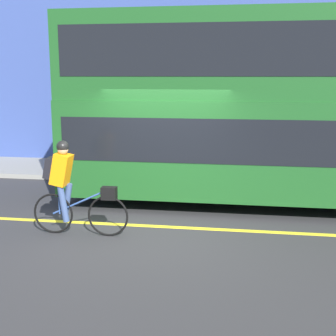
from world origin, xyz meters
TOP-DOWN VIEW (x-y plane):
  - ground_plane at (0.00, 0.00)m, footprint 80.00×80.00m
  - road_center_line at (0.00, 0.27)m, footprint 50.00×0.14m
  - sidewalk_curb at (0.00, 4.93)m, footprint 60.00×2.50m
  - building_facade at (0.00, 6.33)m, footprint 60.00×0.30m
  - bus at (2.64, 2.21)m, footprint 9.87×2.53m
  - cyclist_on_bike at (-1.46, -0.37)m, footprint 1.73×0.32m
  - trash_bin at (-1.07, 4.81)m, footprint 0.50×0.50m

SIDE VIEW (x-z plane):
  - ground_plane at x=0.00m, z-range 0.00..0.00m
  - road_center_line at x=0.00m, z-range 0.00..0.01m
  - sidewalk_curb at x=0.00m, z-range 0.00..0.12m
  - trash_bin at x=-1.07m, z-range 0.12..1.07m
  - cyclist_on_bike at x=-1.46m, z-range 0.06..1.73m
  - bus at x=2.64m, z-range 0.21..4.22m
  - building_facade at x=0.00m, z-range 0.00..8.06m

